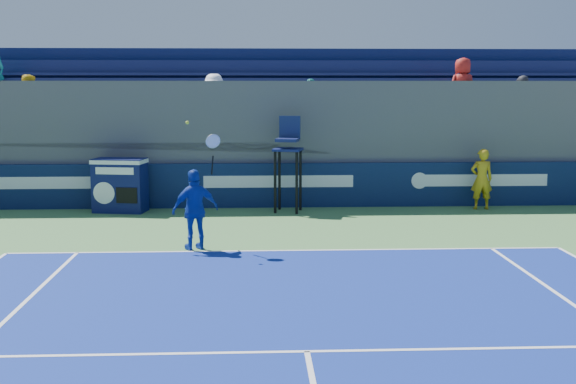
{
  "coord_description": "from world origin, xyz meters",
  "views": [
    {
      "loc": [
        -0.62,
        -2.07,
        3.26
      ],
      "look_at": [
        0.0,
        11.5,
        1.25
      ],
      "focal_mm": 45.0,
      "sensor_mm": 36.0,
      "label": 1
    }
  ],
  "objects_px": {
    "umpire_chair": "(288,153)",
    "tennis_player": "(195,209)",
    "match_clock": "(120,184)",
    "ball_person": "(482,179)"
  },
  "relations": [
    {
      "from": "umpire_chair",
      "to": "tennis_player",
      "type": "xyz_separation_m",
      "value": [
        -2.04,
        -4.32,
        -0.7
      ]
    },
    {
      "from": "match_clock",
      "to": "tennis_player",
      "type": "xyz_separation_m",
      "value": [
        2.3,
        -4.46,
        0.08
      ]
    },
    {
      "from": "ball_person",
      "to": "tennis_player",
      "type": "height_order",
      "value": "tennis_player"
    },
    {
      "from": "ball_person",
      "to": "umpire_chair",
      "type": "bearing_deg",
      "value": 3.08
    },
    {
      "from": "ball_person",
      "to": "match_clock",
      "type": "bearing_deg",
      "value": 1.56
    },
    {
      "from": "umpire_chair",
      "to": "tennis_player",
      "type": "height_order",
      "value": "tennis_player"
    },
    {
      "from": "match_clock",
      "to": "umpire_chair",
      "type": "bearing_deg",
      "value": -1.95
    },
    {
      "from": "match_clock",
      "to": "ball_person",
      "type": "bearing_deg",
      "value": -0.17
    },
    {
      "from": "match_clock",
      "to": "umpire_chair",
      "type": "relative_size",
      "value": 0.58
    },
    {
      "from": "umpire_chair",
      "to": "tennis_player",
      "type": "distance_m",
      "value": 4.83
    }
  ]
}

